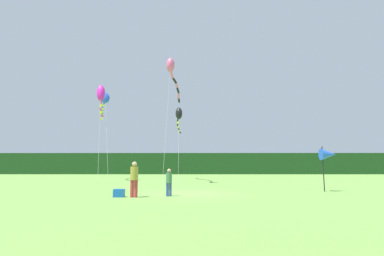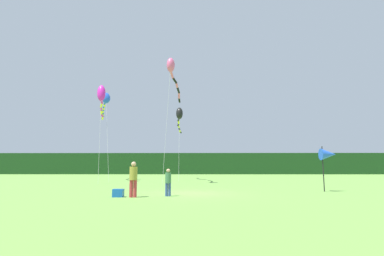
{
  "view_description": "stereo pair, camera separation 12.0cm",
  "coord_description": "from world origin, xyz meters",
  "views": [
    {
      "loc": [
        0.14,
        -16.54,
        1.42
      ],
      "look_at": [
        0.0,
        6.0,
        4.38
      ],
      "focal_mm": 27.93,
      "sensor_mm": 36.0,
      "label": 1
    },
    {
      "loc": [
        0.26,
        -16.54,
        1.42
      ],
      "look_at": [
        0.0,
        6.0,
        4.38
      ],
      "focal_mm": 27.93,
      "sensor_mm": 36.0,
      "label": 2
    }
  ],
  "objects": [
    {
      "name": "kite_rainbow",
      "position": [
        -1.85,
        9.53,
        10.1
      ],
      "size": [
        1.07,
        8.13,
        11.13
      ],
      "color": "#B2B2B2",
      "rests_on": "ground"
    },
    {
      "name": "banner_flag_pole",
      "position": [
        8.14,
        1.29,
        2.15
      ],
      "size": [
        0.9,
        0.7,
        2.65
      ],
      "color": "black",
      "rests_on": "ground"
    },
    {
      "name": "ground_plane",
      "position": [
        0.0,
        0.0,
        0.0
      ],
      "size": [
        120.0,
        120.0,
        0.0
      ],
      "primitive_type": "plane",
      "color": "#6B9E42"
    },
    {
      "name": "kite_blue",
      "position": [
        -10.09,
        17.01,
        9.1
      ],
      "size": [
        3.48,
        8.31,
        10.02
      ],
      "color": "#B2B2B2",
      "rests_on": "ground"
    },
    {
      "name": "person_child",
      "position": [
        -1.09,
        -1.6,
        0.75
      ],
      "size": [
        0.29,
        0.29,
        1.34
      ],
      "color": "#334C8C",
      "rests_on": "ground"
    },
    {
      "name": "kite_magenta",
      "position": [
        -9.25,
        12.83,
        8.54
      ],
      "size": [
        2.64,
        8.55,
        9.68
      ],
      "color": "#B2B2B2",
      "rests_on": "ground"
    },
    {
      "name": "distant_treeline",
      "position": [
        0.0,
        45.0,
        2.12
      ],
      "size": [
        108.0,
        2.92,
        4.24
      ],
      "primitive_type": "cube",
      "color": "#193D19",
      "rests_on": "ground"
    },
    {
      "name": "person_adult",
      "position": [
        -2.71,
        -2.14,
        0.94
      ],
      "size": [
        0.37,
        0.37,
        1.68
      ],
      "color": "#B23338",
      "rests_on": "ground"
    },
    {
      "name": "kite_black",
      "position": [
        -1.59,
        17.4,
        7.33
      ],
      "size": [
        0.83,
        8.5,
        8.34
      ],
      "color": "#B2B2B2",
      "rests_on": "ground"
    },
    {
      "name": "cooler_box",
      "position": [
        -3.45,
        -2.0,
        0.19
      ],
      "size": [
        0.5,
        0.39,
        0.38
      ],
      "primitive_type": "cube",
      "color": "#1959B2",
      "rests_on": "ground"
    }
  ]
}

